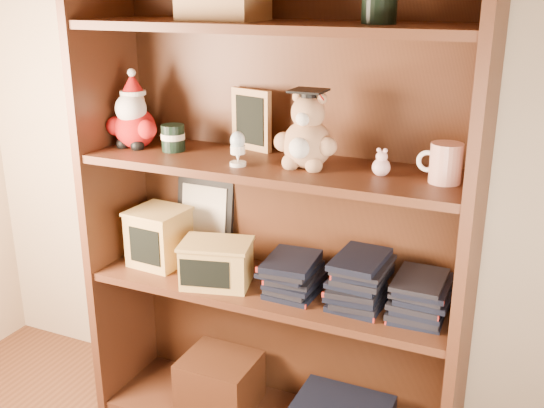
{
  "coord_description": "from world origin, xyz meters",
  "views": [
    {
      "loc": [
        0.55,
        -0.35,
        1.44
      ],
      "look_at": [
        -0.19,
        1.3,
        0.82
      ],
      "focal_mm": 42.0,
      "sensor_mm": 36.0,
      "label": 1
    }
  ],
  "objects_px": {
    "teacher_mug": "(445,163)",
    "treats_box": "(159,236)",
    "grad_teddy_bear": "(307,138)",
    "bookcase": "(278,212)"
  },
  "relations": [
    {
      "from": "bookcase",
      "to": "treats_box",
      "type": "distance_m",
      "value": 0.44
    },
    {
      "from": "teacher_mug",
      "to": "treats_box",
      "type": "xyz_separation_m",
      "value": [
        -0.91,
        -0.0,
        -0.36
      ]
    },
    {
      "from": "grad_teddy_bear",
      "to": "bookcase",
      "type": "bearing_deg",
      "value": 153.21
    },
    {
      "from": "bookcase",
      "to": "teacher_mug",
      "type": "xyz_separation_m",
      "value": [
        0.5,
        -0.05,
        0.22
      ]
    },
    {
      "from": "bookcase",
      "to": "treats_box",
      "type": "bearing_deg",
      "value": -172.92
    },
    {
      "from": "grad_teddy_bear",
      "to": "teacher_mug",
      "type": "xyz_separation_m",
      "value": [
        0.39,
        0.01,
        -0.03
      ]
    },
    {
      "from": "bookcase",
      "to": "treats_box",
      "type": "relative_size",
      "value": 8.4
    },
    {
      "from": "bookcase",
      "to": "grad_teddy_bear",
      "type": "bearing_deg",
      "value": -26.79
    },
    {
      "from": "grad_teddy_bear",
      "to": "treats_box",
      "type": "distance_m",
      "value": 0.66
    },
    {
      "from": "grad_teddy_bear",
      "to": "teacher_mug",
      "type": "relative_size",
      "value": 1.9
    }
  ]
}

